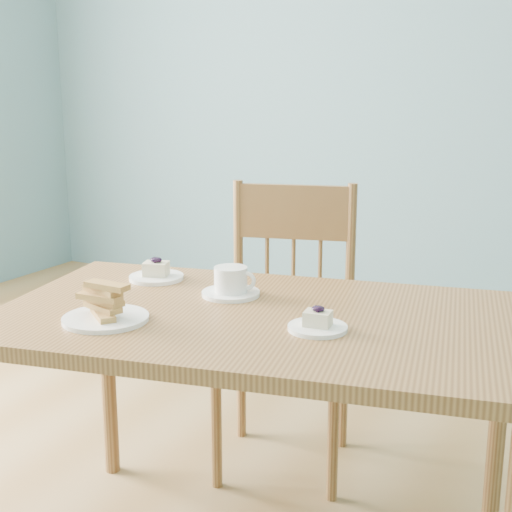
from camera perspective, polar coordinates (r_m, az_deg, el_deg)
room at (r=1.69m, az=-10.11°, el=17.04°), size 5.01×5.01×2.71m
dining_table at (r=1.77m, az=0.34°, el=-6.75°), size 1.42×0.99×0.70m
dining_chair at (r=2.34m, az=2.43°, el=-5.61°), size 0.52×0.50×0.93m
cheesecake_plate_near at (r=1.63m, az=4.95°, el=-5.43°), size 0.14×0.14×0.06m
cheesecake_plate_far at (r=2.07m, az=-7.98°, el=-1.41°), size 0.16×0.16×0.07m
coffee_cup at (r=1.89m, az=-1.99°, el=-2.21°), size 0.15×0.15×0.08m
biscotti_plate at (r=1.72m, az=-11.98°, el=-4.12°), size 0.20×0.20×0.09m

